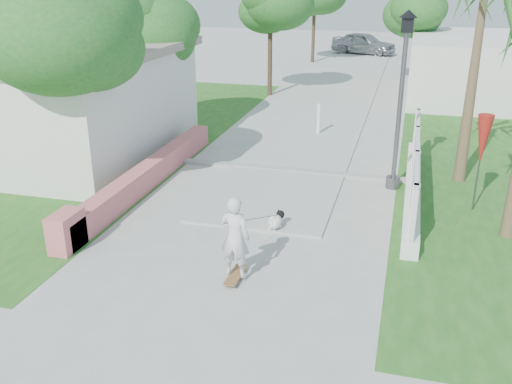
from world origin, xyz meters
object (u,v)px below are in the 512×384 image
(bollard, at_px, (319,118))
(parked_car, at_px, (364,43))
(patio_umbrella, at_px, (483,141))
(dog, at_px, (276,221))
(skateboarder, at_px, (248,223))
(street_lamp, at_px, (401,95))

(bollard, bearing_deg, parked_car, 90.97)
(patio_umbrella, distance_m, dog, 5.05)
(skateboarder, bearing_deg, parked_car, -83.19)
(patio_umbrella, height_order, skateboarder, patio_umbrella)
(bollard, bearing_deg, skateboarder, -89.17)
(parked_car, bearing_deg, patio_umbrella, -150.39)
(dog, bearing_deg, bollard, 111.25)
(bollard, relative_size, parked_car, 0.26)
(skateboarder, bearing_deg, dog, -93.89)
(bollard, height_order, dog, bollard)
(bollard, xyz_separation_m, dog, (0.36, -7.83, -0.35))
(parked_car, bearing_deg, bollard, -160.32)
(patio_umbrella, height_order, parked_car, patio_umbrella)
(street_lamp, xyz_separation_m, parked_car, (-3.04, 24.65, -1.71))
(skateboarder, relative_size, dog, 4.62)
(street_lamp, relative_size, bollard, 4.07)
(street_lamp, distance_m, parked_car, 24.90)
(street_lamp, bearing_deg, bollard, 120.96)
(bollard, xyz_separation_m, skateboarder, (0.13, -9.17, 0.16))
(skateboarder, relative_size, parked_car, 0.67)
(street_lamp, bearing_deg, skateboarder, -118.78)
(skateboarder, height_order, parked_car, skateboarder)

